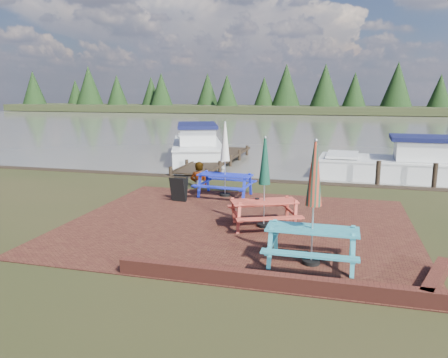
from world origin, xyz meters
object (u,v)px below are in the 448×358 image
picnic_table_teal (313,223)px  jetty (217,159)px  picnic_table_red (264,197)px  person (199,162)px  picnic_table_blue (225,171)px  chalkboard (179,189)px  boat_jetty (197,147)px  boat_near (415,166)px

picnic_table_teal → jetty: (-5.56, 12.52, -0.78)m
picnic_table_red → person: 5.30m
jetty → picnic_table_blue: bearing=-72.1°
chalkboard → person: size_ratio=0.43×
picnic_table_teal → picnic_table_blue: bearing=121.5°
picnic_table_blue → boat_jetty: picnic_table_blue is taller
picnic_table_blue → boat_jetty: 9.95m
picnic_table_red → picnic_table_blue: picnic_table_blue is taller
picnic_table_teal → boat_jetty: 16.12m
person → boat_jetty: bearing=-71.5°
chalkboard → person: (-0.05, 2.26, 0.53)m
picnic_table_red → boat_jetty: picnic_table_red is taller
picnic_table_red → chalkboard: bearing=123.7°
picnic_table_blue → person: bearing=142.1°
jetty → boat_near: bearing=-9.3°
boat_near → boat_jetty: bearing=75.1°
boat_near → picnic_table_blue: bearing=132.4°
jetty → person: (1.03, -6.03, 0.83)m
jetty → chalkboard: bearing=-82.6°
chalkboard → boat_jetty: boat_jetty is taller
jetty → boat_jetty: 2.54m
picnic_table_red → picnic_table_teal: bearing=-82.1°
boat_jetty → picnic_table_teal: bearing=-83.1°
picnic_table_teal → picnic_table_blue: size_ratio=1.02×
picnic_table_red → person: size_ratio=1.25×
picnic_table_teal → picnic_table_blue: picnic_table_teal is taller
picnic_table_teal → picnic_table_red: picnic_table_teal is taller
boat_jetty → person: person is taller
jetty → person: size_ratio=4.81×
picnic_table_teal → picnic_table_red: 2.63m
chalkboard → picnic_table_red: bearing=-26.9°
boat_jetty → boat_near: bearing=-37.0°
picnic_table_teal → boat_jetty: picnic_table_teal is taller
picnic_table_blue → boat_near: (6.82, 5.72, -0.46)m
picnic_table_red → boat_jetty: (-5.86, 12.16, -0.37)m
picnic_table_teal → picnic_table_red: bearing=121.7°
chalkboard → boat_jetty: (-2.75, 10.16, 0.04)m
picnic_table_blue → person: (-1.31, 1.19, 0.07)m
picnic_table_red → jetty: picnic_table_red is taller
picnic_table_teal → chalkboard: bearing=136.8°
picnic_table_teal → jetty: 13.73m
jetty → boat_jetty: (-1.67, 1.88, 0.34)m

